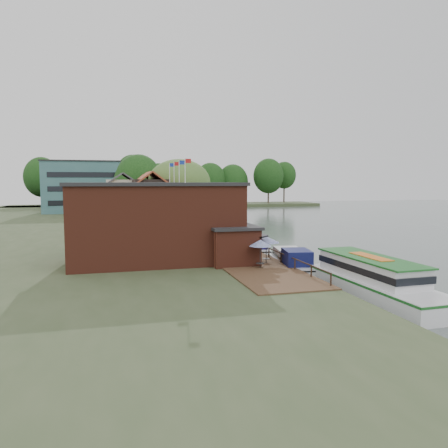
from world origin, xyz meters
TOP-DOWN VIEW (x-y plane):
  - ground at (0.00, 0.00)m, footprint 260.00×260.00m
  - land_bank at (-30.00, 35.00)m, footprint 50.00×140.00m
  - quay_deck at (-8.00, 10.00)m, footprint 6.00×50.00m
  - quay_rail at (-5.30, 10.50)m, footprint 0.20×49.00m
  - pub at (-14.00, -1.00)m, footprint 20.00×11.00m
  - hotel_block at (-22.00, 70.00)m, footprint 25.40×12.40m
  - cottage_a at (-15.00, 14.00)m, footprint 8.60×7.60m
  - cottage_b at (-18.00, 24.00)m, footprint 9.60×8.60m
  - cottage_c at (-14.00, 33.00)m, footprint 7.60×7.60m
  - willow at (-10.50, 19.00)m, footprint 8.60×8.60m
  - umbrella_0 at (-7.88, -6.67)m, footprint 1.95×1.95m
  - umbrella_1 at (-6.61, -4.75)m, footprint 2.39×2.39m
  - umbrella_2 at (-7.22, -0.78)m, footprint 2.22×2.22m
  - umbrella_3 at (-6.58, 1.91)m, footprint 2.10×2.10m
  - umbrella_4 at (-7.50, 4.62)m, footprint 2.42×2.42m
  - umbrella_5 at (-6.79, 8.05)m, footprint 2.36×2.36m
  - cruiser_0 at (-3.95, -4.31)m, footprint 4.92×10.29m
  - cruiser_1 at (-3.88, 5.97)m, footprint 5.64×10.28m
  - cruiser_2 at (-3.18, 14.90)m, footprint 5.41×9.90m
  - tour_boat at (-1.77, -14.03)m, footprint 4.19×13.63m
  - swan at (-2.97, -12.15)m, footprint 0.44×0.44m
  - bank_tree_0 at (-14.29, 43.06)m, footprint 8.92×8.92m
  - bank_tree_1 at (-14.53, 49.46)m, footprint 7.60×7.60m
  - bank_tree_2 at (-15.57, 56.12)m, footprint 6.04×6.04m
  - bank_tree_3 at (-13.26, 79.89)m, footprint 8.70×8.70m
  - bank_tree_4 at (-11.22, 86.56)m, footprint 8.37×8.37m
  - bank_tree_5 at (-13.00, 93.14)m, footprint 8.51×8.51m

SIDE VIEW (x-z plane):
  - ground at x=0.00m, z-range 0.00..0.00m
  - swan at x=-2.97m, z-range 0.00..0.44m
  - land_bank at x=-30.00m, z-range 0.00..1.00m
  - quay_deck at x=-8.00m, z-range 1.00..1.10m
  - cruiser_2 at x=-3.18m, z-range 0.00..2.27m
  - cruiser_1 at x=-3.88m, z-range 0.00..2.37m
  - cruiser_0 at x=-3.95m, z-range 0.00..2.39m
  - tour_boat at x=-1.77m, z-range 0.00..2.95m
  - quay_rail at x=-5.30m, z-range 1.00..2.00m
  - umbrella_0 at x=-7.88m, z-range 1.10..3.48m
  - umbrella_1 at x=-6.61m, z-range 1.10..3.48m
  - umbrella_2 at x=-7.22m, z-range 1.10..3.48m
  - umbrella_3 at x=-6.58m, z-range 1.10..3.48m
  - umbrella_4 at x=-7.50m, z-range 1.10..3.48m
  - umbrella_5 at x=-6.79m, z-range 1.10..3.48m
  - pub at x=-14.00m, z-range 1.00..8.30m
  - cottage_a at x=-15.00m, z-range 1.00..9.50m
  - cottage_b at x=-18.00m, z-range 1.00..9.50m
  - cottage_c at x=-14.00m, z-range 1.00..9.50m
  - willow at x=-10.50m, z-range 1.00..11.43m
  - bank_tree_2 at x=-15.57m, z-range 1.00..12.23m
  - hotel_block at x=-22.00m, z-range 1.00..13.30m
  - bank_tree_0 at x=-14.29m, z-range 1.00..13.46m
  - bank_tree_5 at x=-13.00m, z-range 1.00..13.48m
  - bank_tree_1 at x=-14.53m, z-range 1.00..13.68m
  - bank_tree_4 at x=-11.22m, z-range 1.00..15.47m
  - bank_tree_3 at x=-13.26m, z-range 1.00..15.60m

